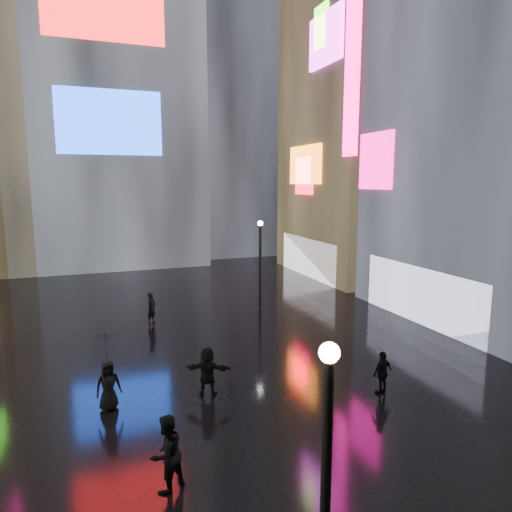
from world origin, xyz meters
TOP-DOWN VIEW (x-y plane):
  - ground at (0.00, 20.00)m, footprint 140.00×140.00m
  - building_right_far at (15.98, 30.00)m, footprint 10.28×12.00m
  - tower_main at (-3.00, 43.97)m, footprint 16.00×14.20m
  - tower_flank_right at (9.00, 46.00)m, footprint 12.00×12.00m
  - lamp_near at (-2.06, 3.54)m, footprint 0.30×0.30m
  - lamp_far at (4.15, 22.45)m, footprint 0.30×0.30m
  - pedestrian_1 at (-3.65, 8.38)m, footprint 1.17×1.10m
  - pedestrian_3 at (4.32, 10.85)m, footprint 0.97×0.60m
  - pedestrian_4 at (-4.77, 13.00)m, footprint 0.91×0.68m
  - pedestrian_5 at (-1.48, 12.88)m, footprint 1.68×1.15m
  - pedestrian_6 at (-2.19, 21.84)m, footprint 0.71×0.72m
  - umbrella_2 at (-4.77, 13.00)m, footprint 1.33×1.34m

SIDE VIEW (x-z plane):
  - ground at x=0.00m, z-range 0.00..0.00m
  - pedestrian_3 at x=4.32m, z-range 0.00..1.55m
  - pedestrian_4 at x=-4.77m, z-range 0.00..1.67m
  - pedestrian_6 at x=-2.19m, z-range 0.00..1.68m
  - pedestrian_5 at x=-1.48m, z-range 0.00..1.74m
  - pedestrian_1 at x=-3.65m, z-range 0.00..1.91m
  - umbrella_2 at x=-4.77m, z-range 1.67..2.64m
  - lamp_near at x=-2.06m, z-range 0.34..5.54m
  - lamp_far at x=4.15m, z-range 0.34..5.54m
  - building_right_far at x=15.98m, z-range -0.02..27.98m
  - tower_flank_right at x=9.00m, z-range 0.00..34.00m
  - tower_main at x=-3.00m, z-range 0.01..42.01m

